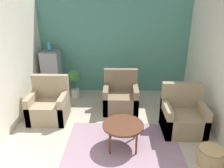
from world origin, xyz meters
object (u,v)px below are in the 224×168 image
object	(u,v)px
potted_plant	(74,80)
armchair_middle	(121,98)
wicker_basket	(211,156)
armchair_left	(49,106)
coffee_table	(123,126)
parrot	(49,47)
armchair_right	(183,117)
birdcage	(52,73)

from	to	relation	value
potted_plant	armchair_middle	bearing A→B (deg)	-28.34
armchair_middle	wicker_basket	bearing A→B (deg)	-52.56
armchair_left	potted_plant	distance (m)	1.25
coffee_table	parrot	distance (m)	3.19
coffee_table	armchair_left	xyz separation A→B (m)	(-1.66, 0.98, -0.12)
armchair_right	armchair_middle	world-z (taller)	same
birdcage	armchair_left	bearing A→B (deg)	-78.06
armchair_middle	parrot	world-z (taller)	parrot
wicker_basket	coffee_table	bearing A→B (deg)	162.75
parrot	wicker_basket	world-z (taller)	parrot
armchair_middle	wicker_basket	distance (m)	2.42
armchair_middle	wicker_basket	xyz separation A→B (m)	(1.47, -1.92, -0.15)
coffee_table	wicker_basket	size ratio (longest dim) A/B	1.80
armchair_left	birdcage	distance (m)	1.43
parrot	armchair_left	bearing A→B (deg)	-78.07
potted_plant	wicker_basket	size ratio (longest dim) A/B	1.92
parrot	potted_plant	size ratio (longest dim) A/B	0.30
coffee_table	armchair_right	world-z (taller)	armchair_right
armchair_right	birdcage	bearing A→B (deg)	150.80
coffee_table	armchair_middle	bearing A→B (deg)	91.20
coffee_table	potted_plant	size ratio (longest dim) A/B	0.94
armchair_left	wicker_basket	world-z (taller)	armchair_left
coffee_table	parrot	size ratio (longest dim) A/B	3.17
armchair_right	wicker_basket	distance (m)	1.04
armchair_right	parrot	distance (m)	3.81
armchair_middle	potted_plant	world-z (taller)	armchair_middle
armchair_right	parrot	world-z (taller)	parrot
coffee_table	birdcage	distance (m)	3.05
birdcage	wicker_basket	xyz separation A→B (m)	(3.39, -2.79, -0.47)
armchair_middle	birdcage	size ratio (longest dim) A/B	0.76
birdcage	parrot	world-z (taller)	parrot
coffee_table	wicker_basket	distance (m)	1.53
coffee_table	potted_plant	bearing A→B (deg)	120.96
birdcage	armchair_middle	bearing A→B (deg)	-24.38
parrot	birdcage	bearing A→B (deg)	-90.00
wicker_basket	parrot	bearing A→B (deg)	140.50
armchair_middle	potted_plant	xyz separation A→B (m)	(-1.26, 0.68, 0.21)
birdcage	potted_plant	xyz separation A→B (m)	(0.65, -0.19, -0.12)
birdcage	wicker_basket	world-z (taller)	birdcage
armchair_left	parrot	size ratio (longest dim) A/B	4.14
parrot	armchair_right	bearing A→B (deg)	-29.23
potted_plant	wicker_basket	world-z (taller)	potted_plant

